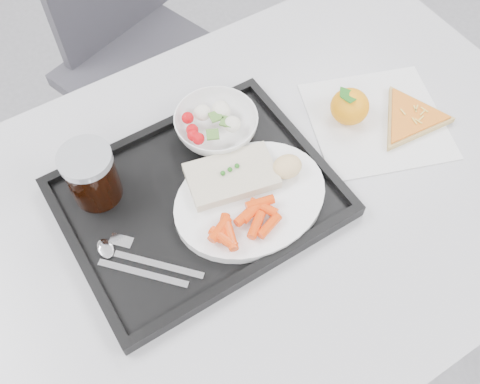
{
  "coord_description": "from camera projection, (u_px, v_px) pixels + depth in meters",
  "views": [
    {
      "loc": [
        -0.29,
        -0.1,
        1.55
      ],
      "look_at": [
        -0.03,
        0.31,
        0.77
      ],
      "focal_mm": 40.0,
      "sensor_mm": 36.0,
      "label": 1
    }
  ],
  "objects": [
    {
      "name": "cutlery",
      "position": [
        133.0,
        260.0,
        0.85
      ],
      "size": [
        0.14,
        0.15,
        0.01
      ],
      "color": "silver",
      "rests_on": "tray"
    },
    {
      "name": "table",
      "position": [
        255.0,
        214.0,
        1.0
      ],
      "size": [
        1.2,
        0.8,
        0.75
      ],
      "color": "#B4B4B7",
      "rests_on": "ground"
    },
    {
      "name": "tray",
      "position": [
        199.0,
        199.0,
        0.93
      ],
      "size": [
        0.45,
        0.35,
        0.03
      ],
      "color": "black",
      "rests_on": "table"
    },
    {
      "name": "salad_contents",
      "position": [
        213.0,
        118.0,
        0.97
      ],
      "size": [
        0.1,
        0.09,
        0.03
      ],
      "color": "red",
      "rests_on": "salad_bowl"
    },
    {
      "name": "napkin",
      "position": [
        377.0,
        121.0,
        1.03
      ],
      "size": [
        0.32,
        0.31,
        0.0
      ],
      "color": "silver",
      "rests_on": "table"
    },
    {
      "name": "dinner_plate",
      "position": [
        250.0,
        199.0,
        0.91
      ],
      "size": [
        0.27,
        0.27,
        0.02
      ],
      "color": "white",
      "rests_on": "tray"
    },
    {
      "name": "tangerine",
      "position": [
        350.0,
        106.0,
        1.0
      ],
      "size": [
        0.1,
        0.1,
        0.07
      ],
      "color": "orange",
      "rests_on": "napkin"
    },
    {
      "name": "fish_fillet",
      "position": [
        232.0,
        176.0,
        0.91
      ],
      "size": [
        0.17,
        0.12,
        0.03
      ],
      "color": "beige",
      "rests_on": "dinner_plate"
    },
    {
      "name": "pizza_slice",
      "position": [
        411.0,
        118.0,
        1.02
      ],
      "size": [
        0.24,
        0.24,
        0.02
      ],
      "color": "tan",
      "rests_on": "napkin"
    },
    {
      "name": "chair",
      "position": [
        136.0,
        32.0,
        1.47
      ],
      "size": [
        0.53,
        0.53,
        0.93
      ],
      "color": "#34333A",
      "rests_on": "ground"
    },
    {
      "name": "salad_bowl",
      "position": [
        216.0,
        125.0,
        0.97
      ],
      "size": [
        0.15,
        0.15,
        0.05
      ],
      "color": "white",
      "rests_on": "tray"
    },
    {
      "name": "carrot_pile",
      "position": [
        243.0,
        223.0,
        0.86
      ],
      "size": [
        0.13,
        0.07,
        0.02
      ],
      "color": "#EE400C",
      "rests_on": "dinner_plate"
    },
    {
      "name": "bread_roll",
      "position": [
        287.0,
        167.0,
        0.91
      ],
      "size": [
        0.06,
        0.06,
        0.03
      ],
      "color": "#EAD283",
      "rests_on": "dinner_plate"
    },
    {
      "name": "cola_glass",
      "position": [
        91.0,
        175.0,
        0.88
      ],
      "size": [
        0.09,
        0.09,
        0.11
      ],
      "color": "black",
      "rests_on": "tray"
    }
  ]
}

